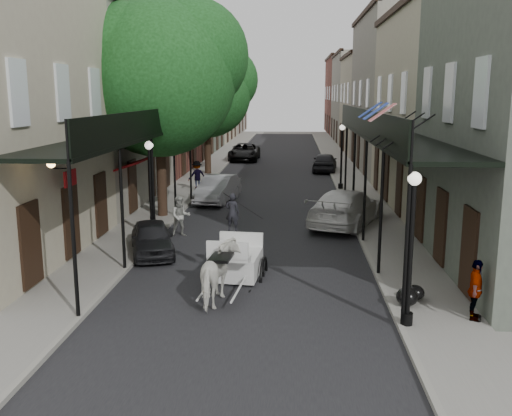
% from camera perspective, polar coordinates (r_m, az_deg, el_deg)
% --- Properties ---
extents(ground, '(140.00, 140.00, 0.00)m').
position_cam_1_polar(ground, '(16.17, -1.17, -8.82)').
color(ground, gray).
rests_on(ground, ground).
extents(road, '(8.00, 90.00, 0.01)m').
position_cam_1_polar(road, '(35.58, 1.59, 2.38)').
color(road, black).
rests_on(road, ground).
extents(sidewalk_left, '(2.20, 90.00, 0.12)m').
position_cam_1_polar(sidewalk_left, '(36.11, -6.37, 2.53)').
color(sidewalk_left, gray).
rests_on(sidewalk_left, ground).
extents(sidewalk_right, '(2.20, 90.00, 0.12)m').
position_cam_1_polar(sidewalk_right, '(35.74, 9.63, 2.35)').
color(sidewalk_right, gray).
rests_on(sidewalk_right, ground).
extents(building_row_left, '(5.00, 80.00, 10.50)m').
position_cam_1_polar(building_row_left, '(46.20, -8.80, 10.86)').
color(building_row_left, '#AAA488').
rests_on(building_row_left, ground).
extents(building_row_right, '(5.00, 80.00, 10.50)m').
position_cam_1_polar(building_row_right, '(45.70, 13.16, 10.69)').
color(building_row_right, gray).
rests_on(building_row_right, ground).
extents(gallery_left, '(2.20, 18.05, 4.88)m').
position_cam_1_polar(gallery_left, '(22.98, -11.77, 7.34)').
color(gallery_left, black).
rests_on(gallery_left, sidewalk_left).
extents(gallery_right, '(2.20, 18.05, 4.88)m').
position_cam_1_polar(gallery_right, '(22.42, 12.75, 7.20)').
color(gallery_right, black).
rests_on(gallery_right, sidewalk_right).
extents(tree_near, '(7.31, 6.80, 9.63)m').
position_cam_1_polar(tree_near, '(25.90, -8.78, 13.27)').
color(tree_near, '#382619').
rests_on(tree_near, sidewalk_left).
extents(tree_far, '(6.45, 6.00, 8.61)m').
position_cam_1_polar(tree_far, '(39.69, -4.39, 11.73)').
color(tree_far, '#382619').
rests_on(tree_far, sidewalk_left).
extents(lamppost_right_near, '(0.32, 0.32, 3.71)m').
position_cam_1_polar(lamppost_right_near, '(13.87, 15.22, -3.79)').
color(lamppost_right_near, black).
rests_on(lamppost_right_near, sidewalk_right).
extents(lamppost_left, '(0.32, 0.32, 3.71)m').
position_cam_1_polar(lamppost_left, '(22.09, -10.50, 1.99)').
color(lamppost_left, black).
rests_on(lamppost_left, sidewalk_left).
extents(lamppost_right_far, '(0.32, 0.32, 3.71)m').
position_cam_1_polar(lamppost_right_far, '(33.42, 8.54, 5.20)').
color(lamppost_right_far, black).
rests_on(lamppost_right_far, sidewalk_right).
extents(horse, '(1.07, 2.03, 1.65)m').
position_cam_1_polar(horse, '(15.46, -3.58, -6.57)').
color(horse, silver).
rests_on(horse, ground).
extents(carriage, '(1.85, 2.55, 2.76)m').
position_cam_1_polar(carriage, '(17.80, -1.76, -3.30)').
color(carriage, black).
rests_on(carriage, ground).
extents(pedestrian_walking, '(0.94, 0.82, 1.63)m').
position_cam_1_polar(pedestrian_walking, '(22.71, -7.57, -0.84)').
color(pedestrian_walking, '#A0A198').
rests_on(pedestrian_walking, ground).
extents(pedestrian_sidewalk_left, '(1.24, 1.10, 1.66)m').
position_cam_1_polar(pedestrian_sidewalk_left, '(33.00, -5.92, 3.27)').
color(pedestrian_sidewalk_left, gray).
rests_on(pedestrian_sidewalk_left, sidewalk_left).
extents(pedestrian_sidewalk_right, '(0.65, 0.97, 1.53)m').
position_cam_1_polar(pedestrian_sidewalk_right, '(15.01, 21.10, -7.66)').
color(pedestrian_sidewalk_right, gray).
rests_on(pedestrian_sidewalk_right, sidewalk_right).
extents(car_left_near, '(2.37, 3.75, 1.19)m').
position_cam_1_polar(car_left_near, '(20.36, -10.36, -2.98)').
color(car_left_near, black).
rests_on(car_left_near, ground).
extents(car_left_mid, '(2.10, 4.38, 1.39)m').
position_cam_1_polar(car_left_mid, '(29.79, -3.86, 1.92)').
color(car_left_mid, '#A3A2A8').
rests_on(car_left_mid, ground).
extents(car_left_far, '(2.44, 5.22, 1.45)m').
position_cam_1_polar(car_left_far, '(48.33, -1.16, 5.63)').
color(car_left_far, black).
rests_on(car_left_far, ground).
extents(car_right_near, '(3.99, 5.80, 1.56)m').
position_cam_1_polar(car_right_near, '(24.70, 8.98, 0.04)').
color(car_right_near, silver).
rests_on(car_right_near, ground).
extents(car_right_far, '(2.05, 4.23, 1.39)m').
position_cam_1_polar(car_right_far, '(41.59, 6.90, 4.57)').
color(car_right_far, black).
rests_on(car_right_far, ground).
extents(trash_bags, '(0.84, 0.99, 0.49)m').
position_cam_1_polar(trash_bags, '(15.79, 15.17, -8.41)').
color(trash_bags, black).
rests_on(trash_bags, sidewalk_right).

